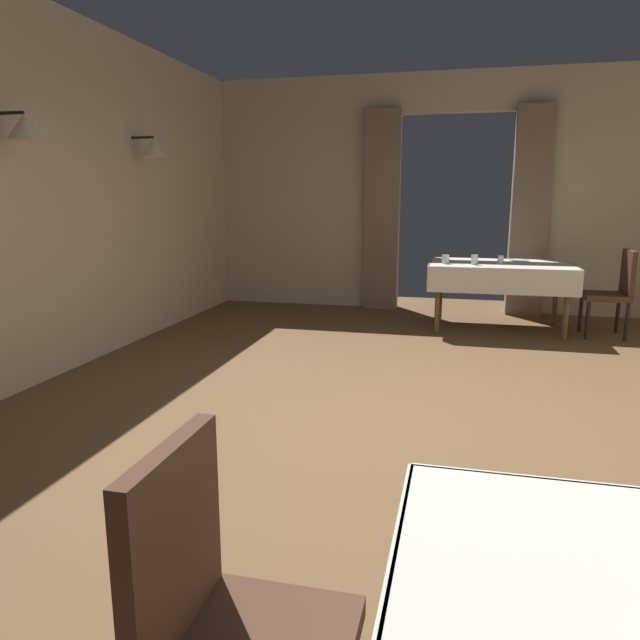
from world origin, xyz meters
TOP-DOWN VIEW (x-y plane):
  - ground at (0.00, 0.00)m, footprint 10.08×10.08m
  - wall_back at (0.00, 4.18)m, footprint 6.40×0.27m
  - dining_table_mid at (0.55, 3.12)m, footprint 1.55×1.02m
  - chair_near_left at (-0.38, -2.59)m, footprint 0.44×0.44m
  - chair_mid_right at (1.71, 3.01)m, footprint 0.44×0.44m
  - plate_mid_a at (0.77, 3.43)m, footprint 0.23×0.23m
  - glass_mid_b at (0.26, 2.90)m, footprint 0.07×0.07m
  - glass_mid_c at (-0.05, 2.92)m, footprint 0.08×0.08m
  - glass_mid_d at (0.54, 3.05)m, footprint 0.07×0.07m

SIDE VIEW (x-z plane):
  - ground at x=0.00m, z-range 0.00..0.00m
  - chair_near_left at x=-0.38m, z-range 0.05..0.98m
  - chair_mid_right at x=1.71m, z-range 0.05..0.98m
  - dining_table_mid at x=0.55m, z-range 0.29..1.04m
  - plate_mid_a at x=0.77m, z-range 0.75..0.76m
  - glass_mid_d at x=0.54m, z-range 0.75..0.84m
  - glass_mid_c at x=-0.05m, z-range 0.75..0.85m
  - glass_mid_b at x=0.26m, z-range 0.75..0.86m
  - wall_back at x=0.00m, z-range 0.02..3.02m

